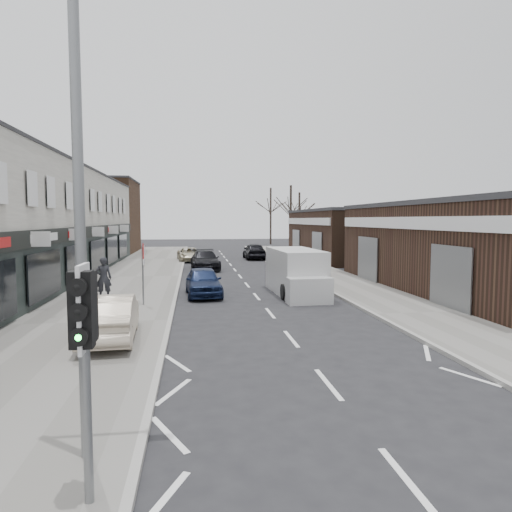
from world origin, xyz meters
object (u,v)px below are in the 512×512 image
object	(u,v)px
traffic_light	(84,328)
sedan_on_pavement	(110,317)
parked_car_left_c	(190,254)
parked_car_right_b	(254,251)
parked_car_left_b	(205,260)
warning_sign	(144,256)
parked_car_left_a	(203,281)
street_lamp	(90,162)
parked_car_right_a	(296,270)
white_van	(296,273)
pedestrian	(104,278)

from	to	relation	value
traffic_light	sedan_on_pavement	world-z (taller)	traffic_light
parked_car_left_c	parked_car_right_b	distance (m)	6.25
parked_car_left_b	warning_sign	bearing A→B (deg)	-104.75
traffic_light	parked_car_right_b	xyz separation A→B (m)	(7.07, 37.01, -1.64)
parked_car_left_a	parked_car_right_b	size ratio (longest dim) A/B	0.91
street_lamp	parked_car_right_a	bearing A→B (deg)	69.04
traffic_light	sedan_on_pavement	xyz separation A→B (m)	(-1.17, 8.28, -1.60)
street_lamp	sedan_on_pavement	size ratio (longest dim) A/B	1.89
warning_sign	parked_car_right_b	bearing A→B (deg)	71.20
white_van	sedan_on_pavement	world-z (taller)	white_van
parked_car_left_c	pedestrian	bearing A→B (deg)	-106.01
parked_car_left_b	parked_car_left_c	distance (m)	7.23
street_lamp	parked_car_left_b	distance (m)	27.56
pedestrian	parked_car_left_b	bearing A→B (deg)	-120.56
parked_car_left_a	parked_car_right_a	size ratio (longest dim) A/B	0.95
parked_car_left_b	parked_car_right_a	distance (m)	8.97
parked_car_right_a	sedan_on_pavement	bearing A→B (deg)	55.11
pedestrian	parked_car_left_a	bearing A→B (deg)	-176.34
street_lamp	parked_car_left_a	distance (m)	16.06
traffic_light	pedestrian	distance (m)	15.90
sedan_on_pavement	white_van	bearing A→B (deg)	-136.79
white_van	parked_car_left_c	xyz separation A→B (m)	(-5.48, 19.05, -0.46)
street_lamp	warning_sign	size ratio (longest dim) A/B	2.96
warning_sign	pedestrian	world-z (taller)	warning_sign
traffic_light	parked_car_right_b	bearing A→B (deg)	79.19
parked_car_right_b	white_van	bearing A→B (deg)	88.14
white_van	parked_car_left_a	distance (m)	4.67
street_lamp	parked_car_right_a	world-z (taller)	street_lamp
parked_car_left_a	parked_car_right_a	bearing A→B (deg)	35.10
white_van	parked_car_left_b	world-z (taller)	white_van
parked_car_left_c	white_van	bearing A→B (deg)	-79.33
traffic_light	street_lamp	xyz separation A→B (m)	(-0.13, 1.22, 2.20)
traffic_light	sedan_on_pavement	bearing A→B (deg)	98.05
traffic_light	parked_car_left_b	size ratio (longest dim) A/B	0.62
white_van	parked_car_left_a	bearing A→B (deg)	175.28
parked_car_left_a	pedestrian	bearing A→B (deg)	-170.11
traffic_light	parked_car_left_a	distance (m)	16.86
pedestrian	parked_car_right_a	distance (m)	11.68
traffic_light	street_lamp	distance (m)	2.52
sedan_on_pavement	pedestrian	xyz separation A→B (m)	(-1.56, 7.33, 0.27)
street_lamp	parked_car_right_b	bearing A→B (deg)	78.64
street_lamp	parked_car_left_a	bearing A→B (deg)	82.81
street_lamp	pedestrian	size ratio (longest dim) A/B	4.11
sedan_on_pavement	parked_car_left_c	world-z (taller)	sedan_on_pavement
warning_sign	pedestrian	distance (m)	2.77
warning_sign	traffic_light	bearing A→B (deg)	-86.90
parked_car_left_c	parked_car_right_b	bearing A→B (deg)	8.34
traffic_light	warning_sign	bearing A→B (deg)	93.10
parked_car_left_c	parked_car_left_a	bearing A→B (deg)	-92.88
street_lamp	parked_car_left_b	size ratio (longest dim) A/B	1.61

